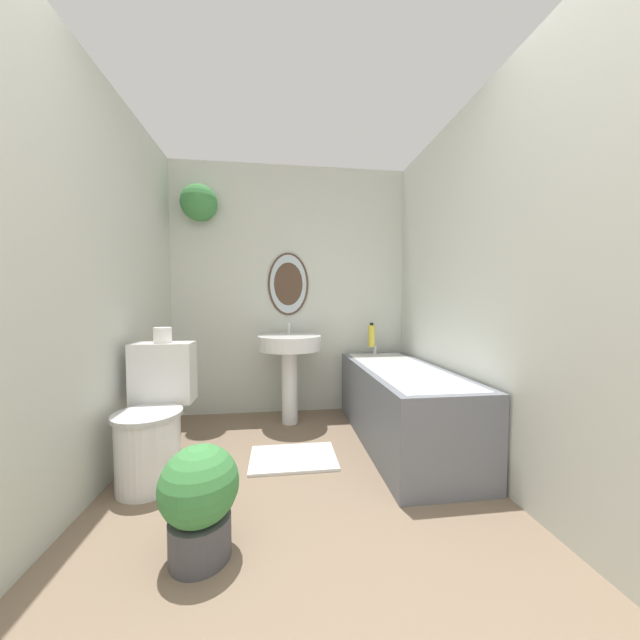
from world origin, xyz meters
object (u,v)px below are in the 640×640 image
object	(u,v)px
bathtub	(401,403)
shampoo_bottle	(372,335)
toilet_paper_roll	(163,335)
pedestal_sink	(290,354)
toilet	(154,421)
potted_plant	(200,498)

from	to	relation	value
bathtub	shampoo_bottle	bearing A→B (deg)	93.62
bathtub	toilet_paper_roll	world-z (taller)	toilet_paper_roll
pedestal_sink	toilet_paper_roll	world-z (taller)	toilet_paper_roll
pedestal_sink	shampoo_bottle	xyz separation A→B (m)	(0.79, 0.15, 0.14)
bathtub	shampoo_bottle	size ratio (longest dim) A/B	6.75
pedestal_sink	toilet_paper_roll	size ratio (longest dim) A/B	8.04
pedestal_sink	bathtub	bearing A→B (deg)	-31.27
toilet	bathtub	world-z (taller)	toilet
pedestal_sink	shampoo_bottle	size ratio (longest dim) A/B	3.86
toilet	toilet_paper_roll	xyz separation A→B (m)	(-0.00, 0.18, 0.50)
shampoo_bottle	toilet_paper_roll	bearing A→B (deg)	-154.38
toilet_paper_roll	toilet	bearing A→B (deg)	-90.00
toilet	bathtub	bearing A→B (deg)	10.39
pedestal_sink	toilet	bearing A→B (deg)	-136.13
shampoo_bottle	potted_plant	size ratio (longest dim) A/B	0.48
pedestal_sink	shampoo_bottle	distance (m)	0.82
pedestal_sink	potted_plant	bearing A→B (deg)	-105.87
toilet	shampoo_bottle	xyz separation A→B (m)	(1.64, 0.96, 0.41)
toilet	toilet_paper_roll	size ratio (longest dim) A/B	7.37
pedestal_sink	potted_plant	size ratio (longest dim) A/B	1.86
shampoo_bottle	potted_plant	world-z (taller)	shampoo_bottle
shampoo_bottle	potted_plant	xyz separation A→B (m)	(-1.22, -1.64, -0.51)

